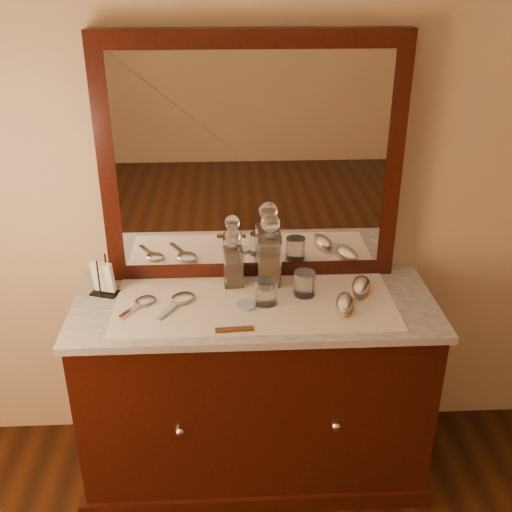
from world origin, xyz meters
name	(u,v)px	position (x,y,z in m)	size (l,w,h in m)	color
dresser_cabinet	(255,390)	(0.00, 1.96, 0.41)	(1.40, 0.55, 0.82)	black
dresser_plinth	(255,455)	(0.00, 1.96, 0.04)	(1.46, 0.59, 0.08)	black
knob_left	(180,432)	(-0.30, 1.67, 0.45)	(0.04, 0.04, 0.04)	silver
knob_right	(336,426)	(0.30, 1.67, 0.45)	(0.04, 0.04, 0.04)	silver
marble_top	(255,305)	(0.00, 1.96, 0.83)	(1.44, 0.59, 0.03)	silver
mirror_frame	(252,161)	(0.00, 2.20, 1.35)	(1.20, 0.08, 1.00)	black
mirror_glass	(252,164)	(0.00, 2.17, 1.35)	(1.06, 0.01, 0.86)	white
lace_runner	(255,304)	(0.00, 1.94, 0.85)	(1.10, 0.45, 0.00)	silver
pin_dish	(246,306)	(-0.04, 1.91, 0.86)	(0.08, 0.08, 0.01)	white
comb	(235,329)	(-0.08, 1.74, 0.86)	(0.14, 0.03, 0.01)	brown
napkin_rack	(103,279)	(-0.60, 2.05, 0.92)	(0.12, 0.10, 0.16)	black
decanter_left	(233,263)	(-0.08, 2.09, 0.95)	(0.08, 0.08, 0.26)	brown
decanter_right	(270,257)	(0.07, 2.10, 0.97)	(0.10, 0.10, 0.31)	brown
brush_near	(345,304)	(0.34, 1.87, 0.88)	(0.10, 0.17, 0.04)	#917158
brush_far	(361,287)	(0.43, 2.00, 0.88)	(0.11, 0.18, 0.04)	#917158
hand_mirror_outer	(142,303)	(-0.44, 1.95, 0.86)	(0.15, 0.19, 0.02)	silver
hand_mirror_inner	(180,300)	(-0.30, 1.96, 0.86)	(0.16, 0.22, 0.02)	silver
tumblers	(285,288)	(0.12, 1.96, 0.90)	(0.25, 0.15, 0.10)	white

